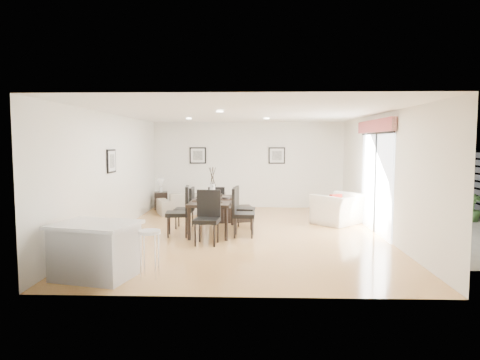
{
  "coord_description": "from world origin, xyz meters",
  "views": [
    {
      "loc": [
        0.18,
        -9.54,
        2.05
      ],
      "look_at": [
        -0.14,
        0.4,
        1.19
      ],
      "focal_mm": 32.0,
      "sensor_mm": 36.0,
      "label": 1
    }
  ],
  "objects_px": {
    "armchair": "(339,209)",
    "side_table": "(161,201)",
    "dining_table": "(212,203)",
    "dining_chair_head": "(208,214)",
    "bar_stool": "(149,237)",
    "sofa": "(195,202)",
    "dining_chair_enear": "(239,210)",
    "dining_chair_efar": "(241,205)",
    "dining_chair_wnear": "(182,208)",
    "dining_chair_foot": "(217,203)",
    "dining_chair_wfar": "(188,205)",
    "coffee_table": "(233,214)",
    "kitchen_island": "(95,250)"
  },
  "relations": [
    {
      "from": "sofa",
      "to": "dining_chair_head",
      "type": "xyz_separation_m",
      "value": [
        0.78,
        -3.8,
        0.3
      ]
    },
    {
      "from": "dining_chair_wnear",
      "to": "dining_chair_enear",
      "type": "distance_m",
      "value": 1.27
    },
    {
      "from": "armchair",
      "to": "side_table",
      "type": "distance_m",
      "value": 5.51
    },
    {
      "from": "dining_chair_efar",
      "to": "side_table",
      "type": "distance_m",
      "value": 3.86
    },
    {
      "from": "dining_chair_wnear",
      "to": "dining_chair_foot",
      "type": "xyz_separation_m",
      "value": [
        0.63,
        1.58,
        -0.09
      ]
    },
    {
      "from": "dining_chair_head",
      "to": "side_table",
      "type": "xyz_separation_m",
      "value": [
        -1.93,
        4.45,
        -0.34
      ]
    },
    {
      "from": "armchair",
      "to": "side_table",
      "type": "relative_size",
      "value": 2.2
    },
    {
      "from": "sofa",
      "to": "dining_table",
      "type": "distance_m",
      "value": 2.81
    },
    {
      "from": "dining_table",
      "to": "dining_chair_foot",
      "type": "height_order",
      "value": "dining_chair_foot"
    },
    {
      "from": "dining_chair_wnear",
      "to": "bar_stool",
      "type": "distance_m",
      "value": 2.93
    },
    {
      "from": "dining_table",
      "to": "dining_chair_enear",
      "type": "height_order",
      "value": "dining_chair_enear"
    },
    {
      "from": "dining_chair_enear",
      "to": "dining_chair_head",
      "type": "height_order",
      "value": "dining_chair_head"
    },
    {
      "from": "dining_chair_head",
      "to": "dining_chair_foot",
      "type": "height_order",
      "value": "dining_chair_head"
    },
    {
      "from": "dining_chair_enear",
      "to": "dining_chair_wfar",
      "type": "bearing_deg",
      "value": 56.93
    },
    {
      "from": "bar_stool",
      "to": "kitchen_island",
      "type": "bearing_deg",
      "value": 180.0
    },
    {
      "from": "dining_chair_enear",
      "to": "kitchen_island",
      "type": "distance_m",
      "value": 3.61
    },
    {
      "from": "armchair",
      "to": "dining_chair_foot",
      "type": "bearing_deg",
      "value": -44.66
    },
    {
      "from": "side_table",
      "to": "dining_chair_foot",
      "type": "bearing_deg",
      "value": -48.87
    },
    {
      "from": "sofa",
      "to": "dining_chair_efar",
      "type": "xyz_separation_m",
      "value": [
        1.41,
        -2.22,
        0.25
      ]
    },
    {
      "from": "dining_table",
      "to": "dining_chair_wnear",
      "type": "bearing_deg",
      "value": -143.49
    },
    {
      "from": "armchair",
      "to": "dining_table",
      "type": "xyz_separation_m",
      "value": [
        -3.11,
        -1.1,
        0.3
      ]
    },
    {
      "from": "dining_chair_enear",
      "to": "armchair",
      "type": "bearing_deg",
      "value": -55.71
    },
    {
      "from": "dining_chair_efar",
      "to": "kitchen_island",
      "type": "relative_size",
      "value": 0.73
    },
    {
      "from": "sofa",
      "to": "dining_chair_head",
      "type": "distance_m",
      "value": 3.89
    },
    {
      "from": "armchair",
      "to": "dining_chair_head",
      "type": "height_order",
      "value": "dining_chair_head"
    },
    {
      "from": "dining_chair_foot",
      "to": "side_table",
      "type": "xyz_separation_m",
      "value": [
        -1.92,
        2.2,
        -0.26
      ]
    },
    {
      "from": "dining_table",
      "to": "dining_chair_enear",
      "type": "xyz_separation_m",
      "value": [
        0.64,
        -0.45,
        -0.08
      ]
    },
    {
      "from": "dining_chair_wnear",
      "to": "kitchen_island",
      "type": "xyz_separation_m",
      "value": [
        -0.83,
        -2.93,
        -0.19
      ]
    },
    {
      "from": "dining_table",
      "to": "dining_chair_head",
      "type": "height_order",
      "value": "dining_chair_head"
    },
    {
      "from": "dining_chair_enear",
      "to": "coffee_table",
      "type": "relative_size",
      "value": 1.11
    },
    {
      "from": "sofa",
      "to": "dining_chair_wfar",
      "type": "bearing_deg",
      "value": 70.13
    },
    {
      "from": "armchair",
      "to": "bar_stool",
      "type": "xyz_separation_m",
      "value": [
        -3.74,
        -4.48,
        0.25
      ]
    },
    {
      "from": "dining_chair_efar",
      "to": "dining_table",
      "type": "bearing_deg",
      "value": 132.75
    },
    {
      "from": "bar_stool",
      "to": "dining_chair_foot",
      "type": "bearing_deg",
      "value": 82.08
    },
    {
      "from": "dining_chair_head",
      "to": "bar_stool",
      "type": "distance_m",
      "value": 2.35
    },
    {
      "from": "dining_chair_head",
      "to": "dining_chair_foot",
      "type": "bearing_deg",
      "value": 96.25
    },
    {
      "from": "dining_chair_enear",
      "to": "dining_chair_efar",
      "type": "distance_m",
      "value": 0.92
    },
    {
      "from": "sofa",
      "to": "dining_chair_enear",
      "type": "distance_m",
      "value": 3.44
    },
    {
      "from": "dining_chair_enear",
      "to": "bar_stool",
      "type": "relative_size",
      "value": 1.46
    },
    {
      "from": "sofa",
      "to": "bar_stool",
      "type": "bearing_deg",
      "value": 68.28
    },
    {
      "from": "side_table",
      "to": "sofa",
      "type": "bearing_deg",
      "value": -29.49
    },
    {
      "from": "dining_table",
      "to": "dining_chair_enear",
      "type": "relative_size",
      "value": 1.72
    },
    {
      "from": "dining_chair_wfar",
      "to": "dining_chair_foot",
      "type": "xyz_separation_m",
      "value": [
        0.64,
        0.68,
        -0.03
      ]
    },
    {
      "from": "armchair",
      "to": "side_table",
      "type": "xyz_separation_m",
      "value": [
        -5.03,
        2.23,
        -0.11
      ]
    },
    {
      "from": "dining_table",
      "to": "kitchen_island",
      "type": "xyz_separation_m",
      "value": [
        -1.46,
        -3.38,
        -0.25
      ]
    },
    {
      "from": "dining_table",
      "to": "coffee_table",
      "type": "distance_m",
      "value": 1.54
    },
    {
      "from": "sofa",
      "to": "kitchen_island",
      "type": "distance_m",
      "value": 6.1
    },
    {
      "from": "bar_stool",
      "to": "dining_chair_wfar",
      "type": "bearing_deg",
      "value": 90.24
    },
    {
      "from": "dining_chair_head",
      "to": "coffee_table",
      "type": "height_order",
      "value": "dining_chair_head"
    },
    {
      "from": "dining_chair_enear",
      "to": "side_table",
      "type": "relative_size",
      "value": 2.01
    }
  ]
}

